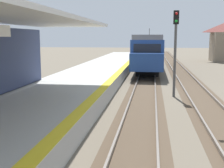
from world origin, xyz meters
The scene contains 5 objects.
station_platform centered at (-2.50, 16.00, 0.45)m, with size 5.00×80.00×0.91m.
track_pair_nearest_platform centered at (1.90, 20.00, 0.05)m, with size 2.34×120.00×0.16m.
track_pair_middle centered at (5.30, 20.00, 0.05)m, with size 2.34×120.00×0.16m.
approaching_train centered at (1.90, 34.48, 2.18)m, with size 2.93×19.60×4.76m.
rail_signal_post centered at (3.73, 18.55, 3.19)m, with size 0.32×0.34×5.20m.
Camera 1 is at (2.41, 0.10, 3.61)m, focal length 47.91 mm.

